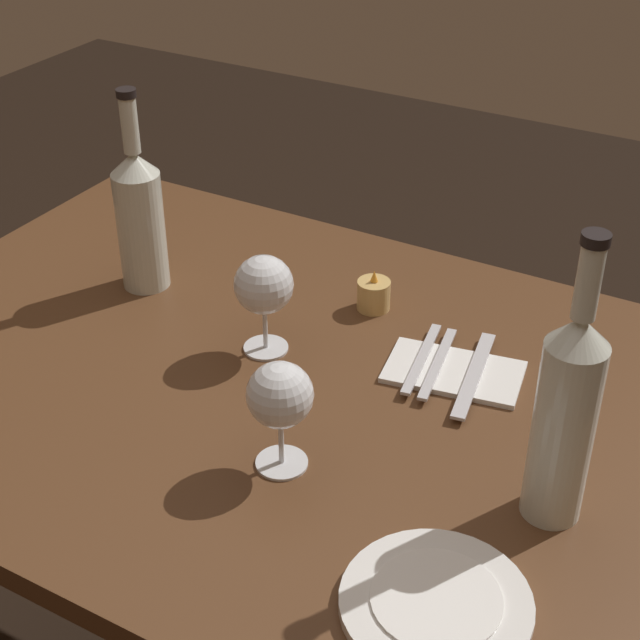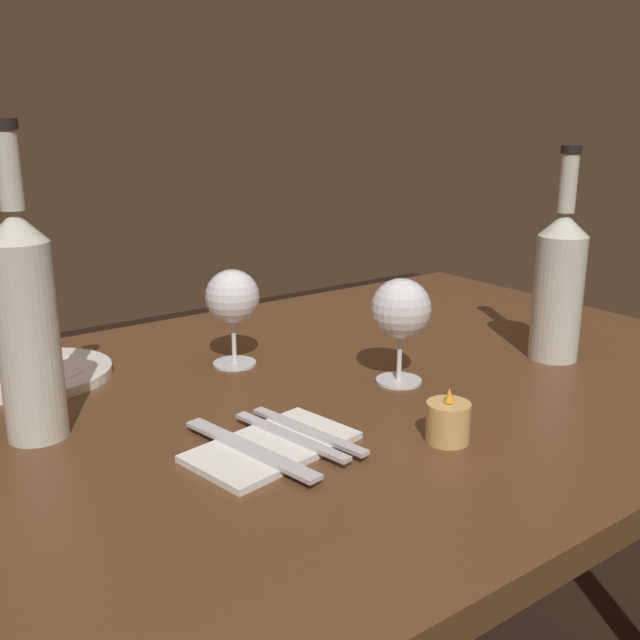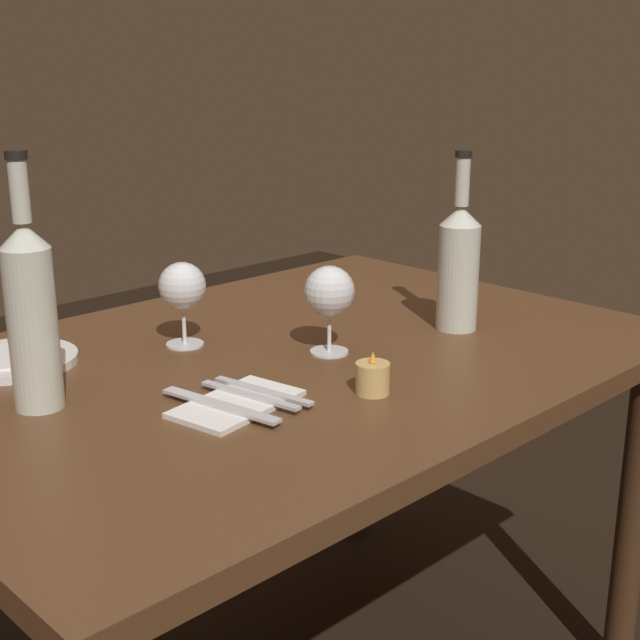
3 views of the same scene
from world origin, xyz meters
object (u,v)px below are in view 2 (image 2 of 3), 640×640
fork_outer (308,431)px  wine_bottle (559,282)px  wine_glass_right (232,299)px  wine_glass_left (401,311)px  fork_inner (290,436)px  votive_candle (448,423)px  folded_napkin (272,447)px  dinner_plate (39,373)px  wine_bottle_second (26,321)px  table_knife (249,448)px

fork_outer → wine_bottle: bearing=-178.5°
wine_glass_right → fork_outer: wine_glass_right is taller
wine_glass_left → fork_inner: bearing=17.7°
wine_glass_left → votive_candle: bearing=64.3°
folded_napkin → fork_outer: size_ratio=1.15×
wine_bottle → dinner_plate: bearing=-29.5°
wine_bottle → fork_outer: size_ratio=1.82×
wine_bottle_second → dinner_plate: 0.25m
wine_glass_left → wine_bottle: size_ratio=0.46×
folded_napkin → votive_candle: bearing=150.4°
wine_glass_right → folded_napkin: bearing=68.3°
wine_glass_right → table_knife: wine_glass_right is taller
wine_bottle_second → fork_inner: wine_bottle_second is taller
wine_bottle_second → votive_candle: (-0.38, 0.30, -0.12)m
table_knife → dinner_plate: bearing=-73.6°
folded_napkin → wine_bottle_second: bearing=-43.9°
table_knife → fork_outer: bearing=180.0°
votive_candle → fork_outer: votive_candle is taller
wine_glass_left → table_knife: bearing=14.6°
wine_glass_left → table_knife: wine_glass_left is taller
fork_inner → fork_outer: size_ratio=1.00×
wine_glass_left → folded_napkin: bearing=16.2°
wine_glass_left → fork_inner: (0.24, 0.08, -0.10)m
wine_glass_left → votive_candle: (0.09, 0.18, -0.08)m
wine_bottle_second → fork_outer: bearing=142.3°
dinner_plate → table_knife: dinner_plate is taller
fork_inner → table_knife: (0.06, 0.00, 0.00)m
wine_glass_right → table_knife: (0.14, 0.28, -0.09)m
wine_glass_right → votive_candle: bearing=99.9°
wine_bottle_second → dinner_plate: size_ratio=1.79×
wine_glass_right → folded_napkin: (0.11, 0.28, -0.10)m
table_knife → wine_glass_left: bearing=-165.4°
fork_inner → dinner_plate: bearing=-66.6°
wine_bottle → folded_napkin: 0.55m
wine_glass_right → table_knife: size_ratio=0.71×
wine_bottle_second → table_knife: bearing=131.6°
wine_bottle_second → folded_napkin: size_ratio=1.78×
wine_bottle_second → votive_candle: size_ratio=5.47×
wine_bottle → dinner_plate: wine_bottle is taller
fork_inner → fork_outer: bearing=180.0°
dinner_plate → table_knife: 0.41m
wine_glass_left → folded_napkin: (0.26, 0.08, -0.10)m
wine_glass_right → wine_bottle: size_ratio=0.45×
votive_candle → fork_inner: 0.18m
votive_candle → table_knife: (0.21, -0.10, -0.01)m
wine_bottle → table_knife: size_ratio=1.56×
fork_inner → table_knife: same height
wine_glass_left → wine_bottle: (-0.27, 0.06, 0.02)m
wine_glass_right → table_knife: 0.33m
fork_outer → table_knife: bearing=0.0°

